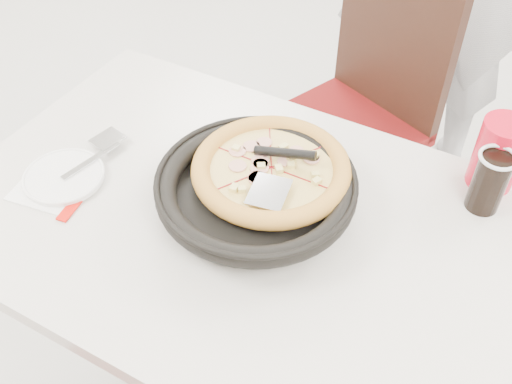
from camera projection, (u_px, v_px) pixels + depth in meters
The scene contains 12 objects.
floor at pixel (313, 256), 2.12m from camera, with size 7.00×7.00×0.00m, color #B5B5B0.
main_table at pixel (241, 315), 1.50m from camera, with size 1.20×0.80×0.75m, color beige, non-canonical shape.
chair_far at pixel (342, 126), 1.88m from camera, with size 0.42×0.42×0.95m, color black, non-canonical shape.
trivet at pixel (273, 216), 1.21m from camera, with size 0.13×0.13×0.04m, color black.
pizza_pan at pixel (256, 195), 1.22m from camera, with size 0.37×0.37×0.01m, color black.
pizza at pixel (271, 175), 1.23m from camera, with size 0.29×0.29×0.02m, color #C18C3C.
pizza_server at pixel (269, 192), 1.15m from camera, with size 0.07×0.09×0.00m, color silver.
napkin at pixel (54, 185), 1.30m from camera, with size 0.15×0.15×0.00m, color white.
side_plate at pixel (64, 177), 1.30m from camera, with size 0.17×0.17×0.01m, color white.
fork at pixel (91, 160), 1.33m from camera, with size 0.01×0.16×0.00m, color silver.
cola_glass at pixel (489, 183), 1.21m from camera, with size 0.07×0.07×0.13m, color black.
red_cup at pixel (498, 154), 1.25m from camera, with size 0.10×0.10×0.16m, color red.
Camera 1 is at (0.48, -1.27, 1.66)m, focal length 42.00 mm.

